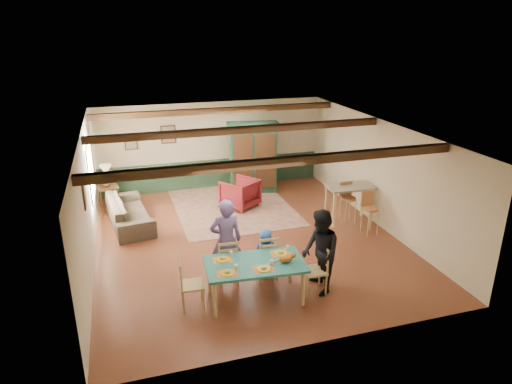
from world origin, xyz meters
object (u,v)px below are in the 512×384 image
object	(u,v)px
person_woman	(320,252)
armoire	(253,158)
dining_chair_end_left	(192,284)
counter_table	(349,204)
bar_stool_right	(370,213)
dining_chair_far_left	(227,260)
armchair	(240,193)
cat	(286,258)
end_table	(109,197)
dining_table	(255,281)
person_child	(266,253)
table_lamp	(106,176)
person_man	(226,241)
dining_chair_end_right	(314,269)
bar_stool_left	(348,203)
dining_chair_far_right	(267,256)
sofa	(129,212)

from	to	relation	value
person_woman	armoire	bearing A→B (deg)	-179.60
dining_chair_end_left	counter_table	distance (m)	5.29
person_woman	armoire	size ratio (longest dim) A/B	0.78
dining_chair_end_left	bar_stool_right	world-z (taller)	bar_stool_right
dining_chair_far_left	armchair	xyz separation A→B (m)	(1.28, 3.82, -0.07)
cat	counter_table	xyz separation A→B (m)	(2.85, 2.90, -0.36)
armchair	end_table	world-z (taller)	armchair
dining_table	person_woman	xyz separation A→B (m)	(1.27, -0.09, 0.46)
person_child	table_lamp	xyz separation A→B (m)	(-3.09, 4.77, 0.46)
person_man	armoire	bearing A→B (deg)	-108.18
dining_chair_end_right	armoire	xyz separation A→B (m)	(0.49, 5.78, 0.60)
dining_chair_end_left	bar_stool_left	distance (m)	5.22
cat	bar_stool_left	distance (m)	4.01
dining_table	dining_chair_far_right	distance (m)	0.84
dining_table	cat	distance (m)	0.74
person_woman	dining_chair_end_right	bearing A→B (deg)	-90.00
armchair	table_lamp	size ratio (longest dim) A/B	1.49
cat	sofa	distance (m)	5.17
person_child	armoire	bearing A→B (deg)	-99.38
dining_chair_far_right	cat	xyz separation A→B (m)	(0.09, -0.84, 0.37)
person_woman	armchair	world-z (taller)	person_woman
bar_stool_left	bar_stool_right	size ratio (longest dim) A/B	1.01
person_woman	end_table	bearing A→B (deg)	-141.20
person_child	end_table	bearing A→B (deg)	-52.85
armchair	bar_stool_left	xyz separation A→B (m)	(2.42, -1.87, 0.12)
armoire	counter_table	distance (m)	3.46
dining_chair_end_left	dining_chair_end_right	size ratio (longest dim) A/B	1.00
armoire	counter_table	xyz separation A→B (m)	(1.74, -2.93, -0.58)
sofa	end_table	bearing A→B (deg)	13.96
dining_chair_end_left	armchair	world-z (taller)	dining_chair_end_left
bar_stool_left	dining_chair_far_right	bearing A→B (deg)	-148.84
dining_table	person_man	distance (m)	1.04
end_table	cat	bearing A→B (deg)	-60.89
armchair	sofa	size ratio (longest dim) A/B	0.39
person_man	armoire	world-z (taller)	armoire
sofa	end_table	world-z (taller)	sofa
dining_chair_far_left	bar_stool_left	size ratio (longest dim) A/B	0.90
dining_chair_end_right	bar_stool_right	bearing A→B (deg)	134.68
dining_chair_far_right	sofa	world-z (taller)	dining_chair_far_right
sofa	dining_chair_far_right	bearing A→B (deg)	-151.25
table_lamp	person_man	bearing A→B (deg)	-64.21
dining_table	armoire	world-z (taller)	armoire
cat	bar_stool_right	bearing A→B (deg)	39.07
person_woman	armoire	world-z (taller)	armoire
armchair	bar_stool_right	distance (m)	3.72
armoire	armchair	world-z (taller)	armoire
sofa	bar_stool_left	distance (m)	5.68
armchair	sofa	bearing A→B (deg)	-29.60
dining_chair_end_left	sofa	xyz separation A→B (m)	(-0.95, 4.16, -0.14)
dining_chair_far_right	end_table	distance (m)	5.75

